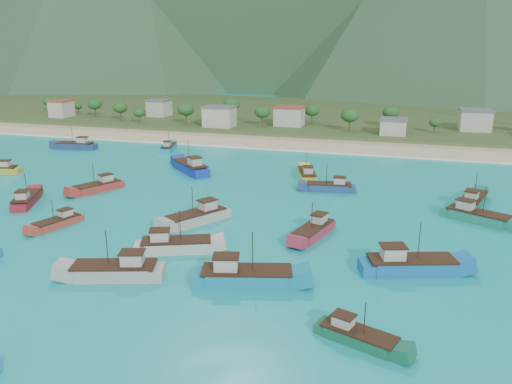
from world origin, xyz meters
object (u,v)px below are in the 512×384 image
(boat_22, at_px, (58,223))
(boat_24, at_px, (27,200))
(boat_4, at_px, (76,146))
(boat_6, at_px, (116,272))
(boat_13, at_px, (98,187))
(boat_12, at_px, (473,201))
(boat_14, at_px, (409,266))
(boat_20, at_px, (357,337))
(boat_18, at_px, (314,231))
(boat_26, at_px, (307,175))
(boat_30, at_px, (175,246))
(boat_16, at_px, (330,188))
(boat_23, at_px, (198,218))
(boat_10, at_px, (477,217))
(boat_8, at_px, (245,278))
(boat_9, at_px, (169,148))
(boat_17, at_px, (191,168))

(boat_22, relative_size, boat_24, 0.83)
(boat_4, height_order, boat_6, boat_6)
(boat_13, relative_size, boat_22, 1.20)
(boat_12, distance_m, boat_14, 34.99)
(boat_20, height_order, boat_22, boat_20)
(boat_20, bearing_deg, boat_18, -141.38)
(boat_26, distance_m, boat_30, 46.84)
(boat_13, distance_m, boat_16, 47.29)
(boat_6, relative_size, boat_12, 1.07)
(boat_13, relative_size, boat_30, 0.92)
(boat_12, xyz_separation_m, boat_23, (-45.49, -23.06, 0.07))
(boat_10, height_order, boat_24, boat_10)
(boat_22, bearing_deg, boat_26, -110.73)
(boat_13, height_order, boat_18, boat_13)
(boat_12, height_order, boat_26, boat_12)
(boat_12, height_order, boat_22, boat_12)
(boat_18, bearing_deg, boat_26, -61.69)
(boat_4, height_order, boat_18, boat_4)
(boat_18, bearing_deg, boat_23, 14.42)
(boat_24, distance_m, boat_30, 38.37)
(boat_14, bearing_deg, boat_22, -109.87)
(boat_8, bearing_deg, boat_4, -147.81)
(boat_14, bearing_deg, boat_13, -127.57)
(boat_12, xyz_separation_m, boat_16, (-26.85, 1.91, -0.11))
(boat_13, distance_m, boat_18, 48.10)
(boat_14, xyz_separation_m, boat_26, (-21.82, 43.44, -0.22))
(boat_9, distance_m, boat_30, 72.56)
(boat_14, xyz_separation_m, boat_22, (-55.47, 1.94, -0.44))
(boat_6, relative_size, boat_30, 1.06)
(boat_9, relative_size, boat_24, 0.94)
(boat_9, distance_m, boat_26, 47.23)
(boat_6, height_order, boat_20, boat_6)
(boat_4, relative_size, boat_24, 1.11)
(boat_24, bearing_deg, boat_12, -8.50)
(boat_8, distance_m, boat_13, 51.56)
(boat_6, height_order, boat_14, boat_14)
(boat_8, xyz_separation_m, boat_20, (14.60, -8.75, -0.42))
(boat_18, distance_m, boat_22, 41.86)
(boat_16, distance_m, boat_23, 31.16)
(boat_17, xyz_separation_m, boat_23, (14.88, -31.39, -0.16))
(boat_12, bearing_deg, boat_18, -120.12)
(boat_9, height_order, boat_16, boat_16)
(boat_8, height_order, boat_30, boat_8)
(boat_13, bearing_deg, boat_8, 170.05)
(boat_14, height_order, boat_30, boat_14)
(boat_14, xyz_separation_m, boat_16, (-15.42, 34.98, -0.28))
(boat_4, relative_size, boat_10, 1.02)
(boat_6, bearing_deg, boat_13, 19.14)
(boat_13, bearing_deg, boat_26, -123.91)
(boat_4, xyz_separation_m, boat_6, (55.05, -69.03, 0.04))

